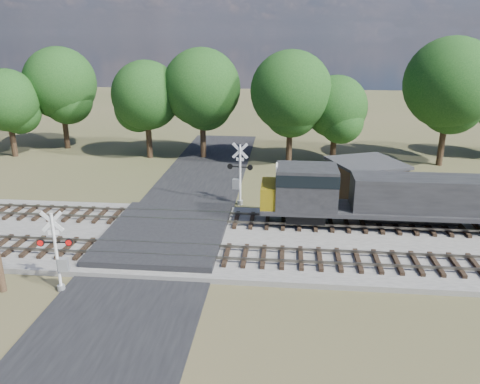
# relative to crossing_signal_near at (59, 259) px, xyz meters

# --- Properties ---
(ground) EXTENTS (160.00, 160.00, 0.00)m
(ground) POSITION_rel_crossing_signal_near_xyz_m (3.47, 5.80, -1.72)
(ground) COLOR #424B28
(ground) RESTS_ON ground
(ballast_bed) EXTENTS (140.00, 10.00, 0.30)m
(ballast_bed) POSITION_rel_crossing_signal_near_xyz_m (13.47, 6.30, -1.57)
(ballast_bed) COLOR gray
(ballast_bed) RESTS_ON ground
(road) EXTENTS (7.00, 60.00, 0.08)m
(road) POSITION_rel_crossing_signal_near_xyz_m (3.47, 5.80, -1.68)
(road) COLOR black
(road) RESTS_ON ground
(crossing_panel) EXTENTS (7.00, 9.00, 0.62)m
(crossing_panel) POSITION_rel_crossing_signal_near_xyz_m (3.47, 6.30, -1.40)
(crossing_panel) COLOR #262628
(crossing_panel) RESTS_ON ground
(track_near) EXTENTS (140.00, 2.60, 0.33)m
(track_near) POSITION_rel_crossing_signal_near_xyz_m (6.59, 3.80, -1.30)
(track_near) COLOR black
(track_near) RESTS_ON ballast_bed
(track_far) EXTENTS (140.00, 2.60, 0.33)m
(track_far) POSITION_rel_crossing_signal_near_xyz_m (6.59, 8.80, -1.30)
(track_far) COLOR black
(track_far) RESTS_ON ballast_bed
(crossing_signal_near) EXTENTS (1.66, 0.39, 4.13)m
(crossing_signal_near) POSITION_rel_crossing_signal_near_xyz_m (0.00, 0.00, 0.00)
(crossing_signal_near) COLOR silver
(crossing_signal_near) RESTS_ON ground
(crossing_signal_far) EXTENTS (1.84, 0.43, 4.58)m
(crossing_signal_far) POSITION_rel_crossing_signal_near_xyz_m (7.25, 12.68, 0.19)
(crossing_signal_far) COLOR silver
(crossing_signal_far) RESTS_ON ground
(equipment_shed) EXTENTS (5.96, 5.96, 3.11)m
(equipment_shed) POSITION_rel_crossing_signal_near_xyz_m (16.30, 13.99, -0.14)
(equipment_shed) COLOR #4F3722
(equipment_shed) RESTS_ON ground
(treeline) EXTENTS (80.87, 11.70, 11.59)m
(treeline) POSITION_rel_crossing_signal_near_xyz_m (12.01, 25.45, 4.71)
(treeline) COLOR black
(treeline) RESTS_ON ground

